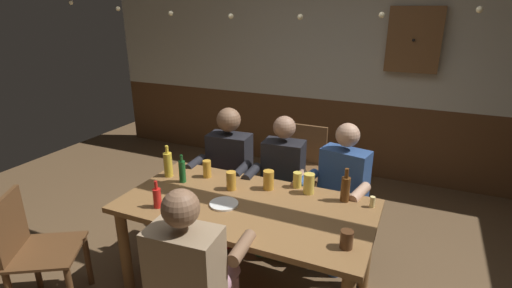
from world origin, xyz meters
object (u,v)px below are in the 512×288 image
at_px(bottle_0, 157,197).
at_px(pint_glass_4, 347,239).
at_px(dining_table, 246,215).
at_px(pint_glass_1, 207,169).
at_px(person_2, 340,188).
at_px(plate_0, 224,204).
at_px(chair_empty_near_right, 304,165).
at_px(pint_glass_3, 297,180).
at_px(bottle_3, 182,171).
at_px(person_1, 281,177).
at_px(chair_empty_near_left, 34,249).
at_px(pint_glass_0, 269,180).
at_px(pint_glass_2, 309,184).
at_px(table_candle, 372,202).
at_px(bottle_2, 168,164).
at_px(pint_glass_5, 231,181).
at_px(bottle_1, 345,188).
at_px(wall_dart_cabinet, 414,40).
at_px(person_3, 193,269).
at_px(person_0, 226,166).

xyz_separation_m(bottle_0, pint_glass_4, (1.30, 0.06, -0.02)).
relative_size(dining_table, pint_glass_1, 12.55).
height_order(person_2, plate_0, person_2).
height_order(chair_empty_near_right, pint_glass_3, chair_empty_near_right).
bearing_deg(bottle_3, pint_glass_3, 18.20).
relative_size(bottle_0, pint_glass_1, 1.40).
bearing_deg(person_1, chair_empty_near_right, -93.02).
relative_size(bottle_3, pint_glass_3, 1.87).
height_order(chair_empty_near_left, pint_glass_4, chair_empty_near_left).
xyz_separation_m(chair_empty_near_right, bottle_3, (-0.61, -1.32, 0.35)).
relative_size(person_1, bottle_3, 5.13).
height_order(person_1, chair_empty_near_left, person_1).
distance_m(pint_glass_0, pint_glass_3, 0.23).
height_order(person_1, pint_glass_2, person_1).
xyz_separation_m(person_1, pint_glass_2, (0.35, -0.35, 0.16)).
distance_m(person_1, pint_glass_1, 0.66).
distance_m(table_candle, bottle_0, 1.50).
height_order(table_candle, pint_glass_2, pint_glass_2).
xyz_separation_m(person_1, bottle_0, (-0.55, -0.99, 0.16)).
bearing_deg(bottle_3, chair_empty_near_right, 65.18).
xyz_separation_m(bottle_2, pint_glass_1, (0.30, 0.11, -0.04)).
bearing_deg(person_1, pint_glass_5, 64.88).
xyz_separation_m(pint_glass_2, pint_glass_3, (-0.11, 0.06, -0.02)).
height_order(table_candle, plate_0, table_candle).
bearing_deg(bottle_1, chair_empty_near_right, 119.89).
xyz_separation_m(person_1, wall_dart_cabinet, (0.86, 1.77, 1.07)).
xyz_separation_m(bottle_0, bottle_3, (-0.08, 0.42, 0.02)).
xyz_separation_m(person_2, chair_empty_near_right, (-0.53, 0.75, -0.17)).
bearing_deg(pint_glass_2, pint_glass_4, -55.34).
bearing_deg(person_2, pint_glass_2, 76.18).
bearing_deg(person_1, chair_empty_near_left, 44.85).
distance_m(chair_empty_near_right, pint_glass_5, 1.34).
bearing_deg(pint_glass_0, pint_glass_3, 32.08).
height_order(pint_glass_1, pint_glass_4, pint_glass_1).
bearing_deg(wall_dart_cabinet, person_3, -105.44).
distance_m(person_1, plate_0, 0.79).
relative_size(person_3, bottle_2, 4.46).
relative_size(plate_0, wall_dart_cabinet, 0.29).
relative_size(person_0, pint_glass_2, 7.67).
height_order(chair_empty_near_right, pint_glass_4, chair_empty_near_right).
distance_m(dining_table, person_0, 0.87).
distance_m(person_0, plate_0, 0.87).
bearing_deg(table_candle, pint_glass_0, -177.46).
relative_size(person_3, pint_glass_5, 8.17).
bearing_deg(pint_glass_2, table_candle, -3.04).
bearing_deg(person_1, pint_glass_2, 131.36).
bearing_deg(pint_glass_5, person_1, 68.83).
bearing_deg(bottle_1, chair_empty_near_left, -150.08).
relative_size(person_3, plate_0, 5.79).
xyz_separation_m(person_2, bottle_3, (-1.14, -0.57, 0.18)).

